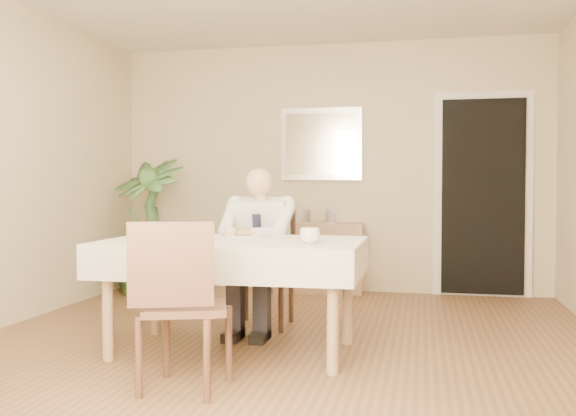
% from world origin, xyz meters
% --- Properties ---
extents(room, '(5.00, 5.02, 2.60)m').
position_xyz_m(room, '(0.00, 0.00, 1.30)').
color(room, brown).
rests_on(room, ground).
extents(window, '(1.34, 0.04, 1.44)m').
position_xyz_m(window, '(0.00, -2.47, 1.45)').
color(window, white).
rests_on(window, room).
extents(doorway, '(0.96, 0.07, 2.10)m').
position_xyz_m(doorway, '(1.55, 2.46, 1.00)').
color(doorway, white).
rests_on(doorway, ground).
extents(mirror, '(0.86, 0.04, 0.76)m').
position_xyz_m(mirror, '(-0.09, 2.47, 1.55)').
color(mirror, silver).
rests_on(mirror, room).
extents(dining_table, '(1.72, 1.02, 0.75)m').
position_xyz_m(dining_table, '(-0.27, -0.13, 0.67)').
color(dining_table, tan).
rests_on(dining_table, ground).
extents(chair_far, '(0.45, 0.45, 0.94)m').
position_xyz_m(chair_far, '(-0.27, 0.75, 0.53)').
color(chair_far, '#3F261A').
rests_on(chair_far, ground).
extents(chair_near, '(0.56, 0.57, 0.93)m').
position_xyz_m(chair_near, '(-0.30, -1.02, 0.53)').
color(chair_near, '#3F261A').
rests_on(chair_near, ground).
extents(seated_man, '(0.48, 0.72, 1.24)m').
position_xyz_m(seated_man, '(-0.27, 0.46, 0.69)').
color(seated_man, silver).
rests_on(seated_man, ground).
extents(plate, '(0.26, 0.26, 0.02)m').
position_xyz_m(plate, '(-0.25, 0.10, 0.76)').
color(plate, white).
rests_on(plate, dining_table).
extents(food, '(0.14, 0.14, 0.06)m').
position_xyz_m(food, '(-0.25, 0.10, 0.78)').
color(food, olive).
rests_on(food, dining_table).
extents(knife, '(0.01, 0.13, 0.01)m').
position_xyz_m(knife, '(-0.21, 0.04, 0.78)').
color(knife, silver).
rests_on(knife, dining_table).
extents(fork, '(0.01, 0.13, 0.01)m').
position_xyz_m(fork, '(-0.29, 0.04, 0.78)').
color(fork, silver).
rests_on(fork, dining_table).
extents(coffee_mug, '(0.15, 0.15, 0.10)m').
position_xyz_m(coffee_mug, '(0.28, -0.30, 0.80)').
color(coffee_mug, white).
rests_on(coffee_mug, dining_table).
extents(sideboard, '(0.93, 0.38, 0.73)m').
position_xyz_m(sideboard, '(-0.09, 2.32, 0.36)').
color(sideboard, tan).
rests_on(sideboard, ground).
extents(photo_frame_left, '(0.10, 0.02, 0.14)m').
position_xyz_m(photo_frame_left, '(-0.46, 2.32, 0.80)').
color(photo_frame_left, silver).
rests_on(photo_frame_left, sideboard).
extents(photo_frame_center, '(0.10, 0.02, 0.14)m').
position_xyz_m(photo_frame_center, '(-0.23, 2.32, 0.80)').
color(photo_frame_center, silver).
rests_on(photo_frame_center, sideboard).
extents(photo_frame_right, '(0.10, 0.02, 0.14)m').
position_xyz_m(photo_frame_right, '(0.03, 2.35, 0.80)').
color(photo_frame_right, silver).
rests_on(photo_frame_right, sideboard).
extents(potted_palm, '(1.01, 1.01, 1.39)m').
position_xyz_m(potted_palm, '(-1.81, 1.93, 0.70)').
color(potted_palm, '#365F2C').
rests_on(potted_palm, ground).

